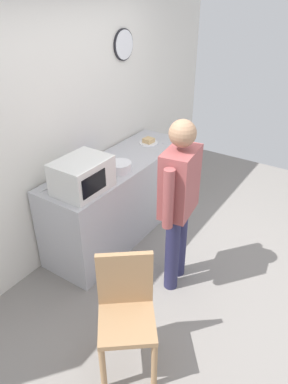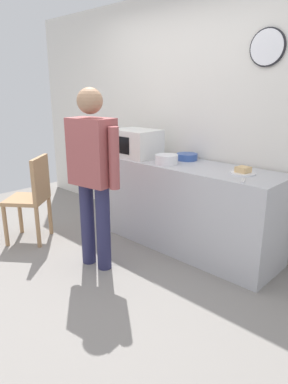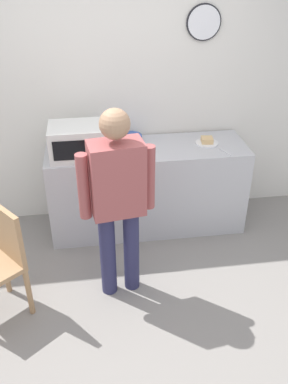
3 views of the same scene
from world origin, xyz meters
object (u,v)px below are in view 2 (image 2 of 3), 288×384
at_px(sandwich_plate, 243,171).
at_px(wooden_chair, 33,195).
at_px(microwave, 136,143).
at_px(cereal_bowl, 167,159).
at_px(person_standing, 93,168).
at_px(fork_utensil, 143,151).
at_px(spoon_utensil, 244,180).
at_px(salad_bowl, 187,157).

xyz_separation_m(sandwich_plate, wooden_chair, (-1.89, -1.03, -0.39)).
bearing_deg(microwave, sandwich_plate, 4.48).
bearing_deg(cereal_bowl, person_standing, -104.23).
xyz_separation_m(fork_utensil, spoon_utensil, (1.54, -0.41, 0.00)).
relative_size(salad_bowl, cereal_bowl, 0.96).
xyz_separation_m(fork_utensil, wooden_chair, (-0.47, -1.23, -0.38)).
distance_m(sandwich_plate, spoon_utensil, 0.25).
relative_size(sandwich_plate, salad_bowl, 1.01).
height_order(microwave, spoon_utensil, microwave).
relative_size(microwave, sandwich_plate, 2.25).
height_order(spoon_utensil, wooden_chair, wooden_chair).
height_order(cereal_bowl, wooden_chair, cereal_bowl).
height_order(salad_bowl, spoon_utensil, salad_bowl).
relative_size(cereal_bowl, person_standing, 0.14).
height_order(microwave, wooden_chair, microwave).
bearing_deg(fork_utensil, microwave, -60.34).
bearing_deg(wooden_chair, microwave, 55.64).
bearing_deg(sandwich_plate, salad_bowl, 168.17).
xyz_separation_m(sandwich_plate, spoon_utensil, (0.12, -0.21, -0.02)).
distance_m(salad_bowl, spoon_utensil, 0.93).
bearing_deg(fork_utensil, spoon_utensil, -14.95).
bearing_deg(cereal_bowl, spoon_utensil, -4.00).
relative_size(sandwich_plate, person_standing, 0.14).
xyz_separation_m(salad_bowl, cereal_bowl, (-0.03, -0.30, 0.01)).
bearing_deg(salad_bowl, spoon_utensil, -23.14).
bearing_deg(wooden_chair, fork_utensil, 69.08).
relative_size(salad_bowl, spoon_utensil, 1.30).
relative_size(fork_utensil, spoon_utensil, 1.00).
bearing_deg(sandwich_plate, microwave, -175.52).
bearing_deg(spoon_utensil, wooden_chair, -157.82).
bearing_deg(spoon_utensil, salad_bowl, 156.86).
bearing_deg(wooden_chair, salad_bowl, 45.79).
distance_m(salad_bowl, fork_utensil, 0.69).
height_order(salad_bowl, wooden_chair, salad_bowl).
bearing_deg(person_standing, microwave, 109.40).
distance_m(salad_bowl, wooden_chair, 1.70).
height_order(salad_bowl, fork_utensil, salad_bowl).
distance_m(sandwich_plate, person_standing, 1.33).
distance_m(salad_bowl, person_standing, 1.10).
xyz_separation_m(sandwich_plate, cereal_bowl, (-0.76, -0.15, 0.03)).
distance_m(microwave, cereal_bowl, 0.50).
bearing_deg(microwave, wooden_chair, -124.36).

